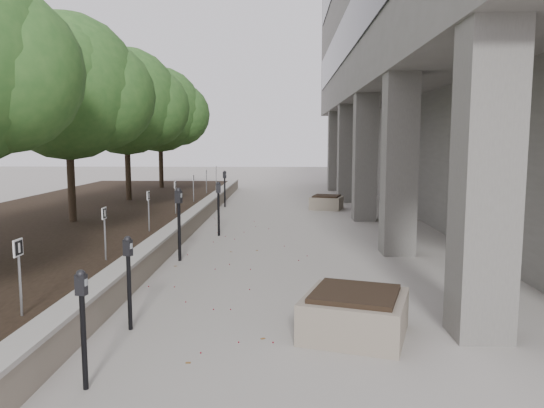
# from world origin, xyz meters

# --- Properties ---
(ground) EXTENTS (90.00, 90.00, 0.00)m
(ground) POSITION_xyz_m (0.00, 0.00, 0.00)
(ground) COLOR gray
(ground) RESTS_ON ground
(retaining_wall) EXTENTS (0.39, 26.00, 0.50)m
(retaining_wall) POSITION_xyz_m (-1.82, 9.00, 0.25)
(retaining_wall) COLOR gray
(retaining_wall) RESTS_ON ground
(planting_bed) EXTENTS (7.00, 26.00, 0.40)m
(planting_bed) POSITION_xyz_m (-5.50, 9.00, 0.20)
(planting_bed) COLOR black
(planting_bed) RESTS_ON ground
(crabapple_tree_3) EXTENTS (4.60, 4.00, 5.44)m
(crabapple_tree_3) POSITION_xyz_m (-4.80, 8.00, 3.12)
(crabapple_tree_3) COLOR #2C5C23
(crabapple_tree_3) RESTS_ON planting_bed
(crabapple_tree_4) EXTENTS (4.60, 4.00, 5.44)m
(crabapple_tree_4) POSITION_xyz_m (-4.80, 13.00, 3.12)
(crabapple_tree_4) COLOR #2C5C23
(crabapple_tree_4) RESTS_ON planting_bed
(crabapple_tree_5) EXTENTS (4.60, 4.00, 5.44)m
(crabapple_tree_5) POSITION_xyz_m (-4.80, 18.00, 3.12)
(crabapple_tree_5) COLOR #2C5C23
(crabapple_tree_5) RESTS_ON planting_bed
(parking_sign_2) EXTENTS (0.04, 0.22, 0.96)m
(parking_sign_2) POSITION_xyz_m (-2.35, 0.50, 0.88)
(parking_sign_2) COLOR black
(parking_sign_2) RESTS_ON planting_bed
(parking_sign_3) EXTENTS (0.04, 0.22, 0.96)m
(parking_sign_3) POSITION_xyz_m (-2.35, 3.50, 0.88)
(parking_sign_3) COLOR black
(parking_sign_3) RESTS_ON planting_bed
(parking_sign_4) EXTENTS (0.04, 0.22, 0.96)m
(parking_sign_4) POSITION_xyz_m (-2.35, 6.50, 0.88)
(parking_sign_4) COLOR black
(parking_sign_4) RESTS_ON planting_bed
(parking_sign_5) EXTENTS (0.04, 0.22, 0.96)m
(parking_sign_5) POSITION_xyz_m (-2.35, 9.50, 0.88)
(parking_sign_5) COLOR black
(parking_sign_5) RESTS_ON planting_bed
(parking_sign_6) EXTENTS (0.04, 0.22, 0.96)m
(parking_sign_6) POSITION_xyz_m (-2.35, 12.50, 0.88)
(parking_sign_6) COLOR black
(parking_sign_6) RESTS_ON planting_bed
(parking_sign_7) EXTENTS (0.04, 0.22, 0.96)m
(parking_sign_7) POSITION_xyz_m (-2.35, 15.50, 0.88)
(parking_sign_7) COLOR black
(parking_sign_7) RESTS_ON planting_bed
(parking_sign_8) EXTENTS (0.04, 0.22, 0.96)m
(parking_sign_8) POSITION_xyz_m (-2.35, 18.50, 0.88)
(parking_sign_8) COLOR black
(parking_sign_8) RESTS_ON planting_bed
(parking_meter_1) EXTENTS (0.14, 0.11, 1.26)m
(parking_meter_1) POSITION_xyz_m (-1.16, -0.57, 0.63)
(parking_meter_1) COLOR black
(parking_meter_1) RESTS_ON ground
(parking_meter_2) EXTENTS (0.15, 0.13, 1.29)m
(parking_meter_2) POSITION_xyz_m (-1.20, 1.13, 0.64)
(parking_meter_2) COLOR black
(parking_meter_2) RESTS_ON ground
(parking_meter_3) EXTENTS (0.18, 0.15, 1.56)m
(parking_meter_3) POSITION_xyz_m (-1.36, 5.18, 0.78)
(parking_meter_3) COLOR black
(parking_meter_3) RESTS_ON ground
(parking_meter_4) EXTENTS (0.16, 0.13, 1.46)m
(parking_meter_4) POSITION_xyz_m (-0.90, 8.10, 0.73)
(parking_meter_4) COLOR black
(parking_meter_4) RESTS_ON ground
(parking_meter_5) EXTENTS (0.16, 0.13, 1.40)m
(parking_meter_5) POSITION_xyz_m (-1.44, 14.15, 0.70)
(parking_meter_5) COLOR black
(parking_meter_5) RESTS_ON ground
(planter_front) EXTENTS (1.60, 1.60, 0.59)m
(planter_front) POSITION_xyz_m (1.80, 1.00, 0.30)
(planter_front) COLOR gray
(planter_front) RESTS_ON ground
(planter_back) EXTENTS (1.36, 1.36, 0.52)m
(planter_back) POSITION_xyz_m (2.41, 13.66, 0.26)
(planter_back) COLOR gray
(planter_back) RESTS_ON ground
(berry_scatter) EXTENTS (3.30, 14.10, 0.02)m
(berry_scatter) POSITION_xyz_m (-0.10, 5.00, 0.01)
(berry_scatter) COLOR maroon
(berry_scatter) RESTS_ON ground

